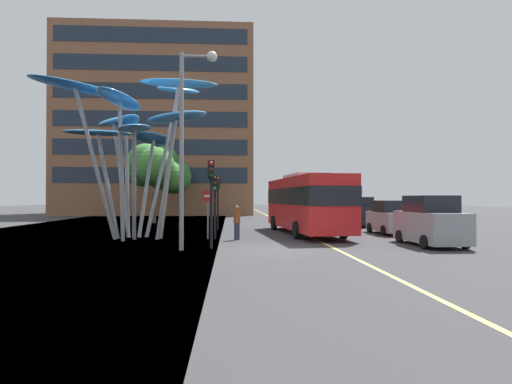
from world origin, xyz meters
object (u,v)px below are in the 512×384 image
Objects in this scene: car_parked_far at (359,213)px; car_parked_near at (430,222)px; traffic_light_kerb_near at (211,185)px; street_lamp at (189,125)px; leaf_sculpture at (138,120)px; car_parked_mid at (391,218)px; traffic_light_kerb_far at (215,193)px; traffic_light_island_mid at (218,191)px; red_bus at (305,201)px; no_entry_sign at (208,207)px; pedestrian at (237,222)px.

car_parked_near is at bearing -92.53° from car_parked_far.
street_lamp is at bearing -157.54° from traffic_light_kerb_near.
leaf_sculpture is 15.66m from car_parked_mid.
traffic_light_kerb_far reaches higher than car_parked_far.
leaf_sculpture is 2.64× the size of traffic_light_island_mid.
traffic_light_kerb_near is 1.13× the size of traffic_light_kerb_far.
red_bus is 1.38× the size of street_lamp.
car_parked_mid is at bearing 12.95° from no_entry_sign.
no_entry_sign is (-5.68, -2.77, -0.25)m from red_bus.
leaf_sculpture is at bearing 167.82° from pedestrian.
street_lamp is (-11.36, -14.20, 4.17)m from car_parked_far.
leaf_sculpture reaches higher than traffic_light_island_mid.
no_entry_sign is at bearing 159.69° from car_parked_near.
traffic_light_kerb_far is 0.75× the size of car_parked_near.
pedestrian is (-9.27, -3.12, -0.05)m from car_parked_mid.
car_parked_far is 18.66m from street_lamp.
car_parked_mid is 6.75m from car_parked_far.
traffic_light_kerb_far is (0.00, 4.36, -0.30)m from traffic_light_kerb_near.
red_bus is 6.31m from traffic_light_island_mid.
traffic_light_kerb_far is 1.87× the size of pedestrian.
car_parked_near is 1.16× the size of car_parked_far.
no_entry_sign is (-1.53, 0.64, 0.81)m from pedestrian.
traffic_light_island_mid reaches higher than red_bus.
car_parked_far is at bearing 87.47° from car_parked_near.
no_entry_sign is at bearing 94.74° from traffic_light_kerb_near.
no_entry_sign is (-10.85, -9.23, 0.67)m from car_parked_far.
red_bus is 10.43m from street_lamp.
traffic_light_kerb_far is at bearing 160.21° from car_parked_near.
car_parked_far is (5.17, 6.46, -0.92)m from red_bus.
pedestrian is at bearing 73.83° from traffic_light_kerb_near.
car_parked_near is 10.97m from no_entry_sign.
traffic_light_kerb_near is 4.37m from traffic_light_kerb_far.
traffic_light_kerb_near is at bearing 22.46° from street_lamp.
car_parked_mid is at bearing -90.44° from car_parked_far.
traffic_light_island_mid is at bearing 85.56° from street_lamp.
street_lamp is at bearing -128.66° from car_parked_far.
traffic_light_island_mid is at bearing 90.19° from traffic_light_kerb_near.
no_entry_sign reaches higher than car_parked_near.
car_parked_near is (9.89, -3.56, -1.35)m from traffic_light_kerb_far.
leaf_sculpture reaches higher than traffic_light_kerb_far.
no_entry_sign is at bearing -154.01° from red_bus.
red_bus is 5.22m from car_parked_mid.
no_entry_sign is (-0.38, 4.60, -1.01)m from traffic_light_kerb_near.
leaf_sculpture is 5.35× the size of pedestrian.
traffic_light_kerb_far is at bearing 161.05° from pedestrian.
car_parked_mid is at bearing -3.21° from red_bus.
traffic_light_kerb_near is at bearing -85.26° from no_entry_sign.
traffic_light_kerb_near is (-5.30, -7.37, 0.76)m from red_bus.
traffic_light_island_mid is 2.03× the size of pedestrian.
traffic_light_island_mid reaches higher than car_parked_far.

